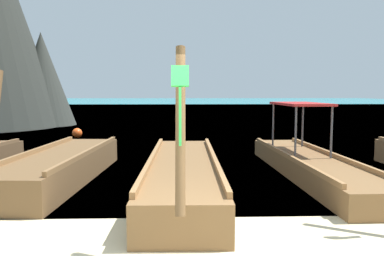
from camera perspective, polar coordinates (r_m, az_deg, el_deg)
name	(u,v)px	position (r m, az deg, el deg)	size (l,w,h in m)	color
sea_water	(181,104)	(66.06, -1.66, 3.64)	(120.00, 120.00, 0.00)	teal
longtail_boat_yellow_ribbon	(62,167)	(9.29, -18.91, -5.48)	(1.66, 5.82, 2.39)	brown
longtail_boat_green_ribbon	(183,174)	(8.04, -1.35, -6.92)	(1.49, 6.85, 2.61)	brown
longtail_boat_blue_ribbon	(310,164)	(9.68, 17.24, -5.14)	(1.37, 7.30, 2.51)	brown
mooring_buoy_near	(77,133)	(17.65, -16.79, -0.72)	(0.44, 0.44, 0.44)	#EA5119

